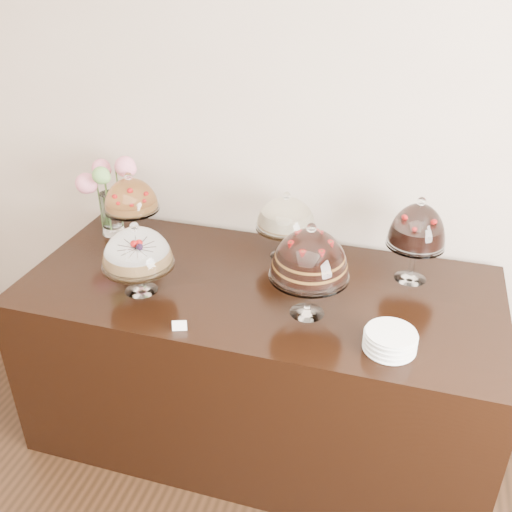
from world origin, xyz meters
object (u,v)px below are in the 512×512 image
(display_counter, at_px, (259,360))
(cake_stand_cheesecake, at_px, (286,216))
(cake_stand_sugar_sponge, at_px, (137,251))
(flower_vase, at_px, (109,187))
(plate_stack, at_px, (390,341))
(cake_stand_fruit_tart, at_px, (131,198))
(cake_stand_choco_layer, at_px, (310,258))
(cake_stand_dark_choco, at_px, (417,229))

(display_counter, relative_size, cake_stand_cheesecake, 6.30)
(cake_stand_sugar_sponge, distance_m, flower_vase, 0.64)
(flower_vase, relative_size, plate_stack, 2.17)
(cake_stand_cheesecake, bearing_deg, plate_stack, -46.71)
(cake_stand_cheesecake, xyz_separation_m, flower_vase, (-0.95, -0.01, 0.04))
(plate_stack, bearing_deg, cake_stand_fruit_tart, 158.31)
(cake_stand_sugar_sponge, xyz_separation_m, cake_stand_choco_layer, (0.76, 0.04, 0.07))
(display_counter, distance_m, flower_vase, 1.19)
(cake_stand_sugar_sponge, xyz_separation_m, cake_stand_dark_choco, (1.17, 0.46, 0.05))
(flower_vase, bearing_deg, display_counter, -17.92)
(cake_stand_sugar_sponge, distance_m, cake_stand_fruit_tart, 0.51)
(flower_vase, distance_m, plate_stack, 1.66)
(cake_stand_cheesecake, xyz_separation_m, cake_stand_dark_choco, (0.62, -0.04, 0.04))
(cake_stand_fruit_tart, height_order, plate_stack, cake_stand_fruit_tart)
(cake_stand_sugar_sponge, bearing_deg, flower_vase, 129.44)
(cake_stand_fruit_tart, bearing_deg, cake_stand_choco_layer, -21.25)
(cake_stand_choco_layer, xyz_separation_m, flower_vase, (-1.17, 0.45, -0.01))
(cake_stand_dark_choco, bearing_deg, cake_stand_cheesecake, 176.20)
(cake_stand_choco_layer, xyz_separation_m, cake_stand_dark_choco, (0.41, 0.41, -0.01))
(flower_vase, bearing_deg, cake_stand_fruit_tart, -19.74)
(cake_stand_choco_layer, relative_size, cake_stand_dark_choco, 1.03)
(cake_stand_cheesecake, relative_size, plate_stack, 1.73)
(display_counter, bearing_deg, cake_stand_fruit_tart, 162.45)
(cake_stand_sugar_sponge, height_order, cake_stand_choco_layer, cake_stand_choco_layer)
(display_counter, relative_size, cake_stand_choco_layer, 5.14)
(cake_stand_choco_layer, bearing_deg, cake_stand_sugar_sponge, -176.91)
(cake_stand_choco_layer, xyz_separation_m, plate_stack, (0.36, -0.15, -0.23))
(cake_stand_sugar_sponge, bearing_deg, cake_stand_cheesecake, 42.07)
(cake_stand_choco_layer, bearing_deg, cake_stand_fruit_tart, 158.75)
(cake_stand_cheesecake, xyz_separation_m, plate_stack, (0.57, -0.61, -0.18))
(cake_stand_dark_choco, distance_m, flower_vase, 1.57)
(cake_stand_cheesecake, bearing_deg, display_counter, -99.08)
(cake_stand_cheesecake, bearing_deg, cake_stand_choco_layer, -65.01)
(cake_stand_dark_choco, bearing_deg, cake_stand_fruit_tart, -179.20)
(plate_stack, bearing_deg, flower_vase, 158.50)
(flower_vase, bearing_deg, plate_stack, -21.50)
(cake_stand_dark_choco, bearing_deg, flower_vase, 178.75)
(flower_vase, bearing_deg, cake_stand_cheesecake, 0.40)
(cake_stand_fruit_tart, distance_m, flower_vase, 0.16)
(plate_stack, bearing_deg, cake_stand_cheesecake, 133.29)
(cake_stand_fruit_tart, bearing_deg, cake_stand_sugar_sponge, -59.95)
(cake_stand_sugar_sponge, bearing_deg, display_counter, 21.43)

